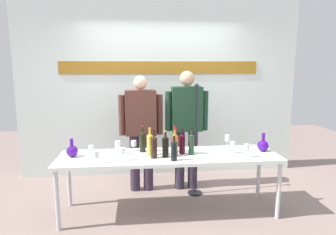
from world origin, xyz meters
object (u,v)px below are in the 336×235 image
decanter_blue_left (72,151)px  wine_glass_left_1 (91,149)px  presenter_left (141,126)px  wine_bottle_5 (174,150)px  wine_bottle_6 (143,141)px  wine_bottle_4 (165,146)px  wine_bottle_0 (175,144)px  wine_bottle_8 (191,143)px  wine_glass_left_4 (134,143)px  wine_bottle_2 (150,143)px  wine_glass_right_1 (233,145)px  wine_glass_left_3 (118,145)px  wine_bottle_1 (174,141)px  wine_glass_left_0 (96,155)px  decanter_blue_right (263,145)px  wine_glass_right_2 (247,148)px  display_table (169,159)px  microphone_stand (195,158)px  wine_glass_right_0 (227,138)px  wine_bottle_3 (154,146)px  wine_bottle_7 (182,143)px  wine_glass_left_2 (122,151)px  presenter_right (187,122)px

decanter_blue_left → wine_glass_left_1: decanter_blue_left is taller
presenter_left → wine_bottle_5: bearing=-69.0°
wine_bottle_6 → wine_glass_left_1: bearing=-162.8°
decanter_blue_left → wine_bottle_4: (1.10, -0.12, 0.06)m
wine_bottle_0 → wine_bottle_5: (-0.04, -0.19, -0.01)m
wine_bottle_6 → wine_bottle_8: 0.61m
wine_bottle_5 → wine_glass_left_4: size_ratio=2.31×
wine_bottle_2 → wine_glass_right_1: size_ratio=2.32×
wine_bottle_6 → wine_glass_left_3: size_ratio=2.05×
wine_glass_left_3 → wine_glass_left_4: (0.19, 0.12, -0.02)m
wine_bottle_1 → wine_glass_left_0: 0.98m
wine_bottle_2 → wine_glass_right_1: bearing=-1.5°
decanter_blue_left → decanter_blue_right: (2.34, 0.00, 0.00)m
wine_glass_left_1 → wine_glass_right_2: 1.82m
wine_glass_left_0 → wine_bottle_6: bearing=38.8°
wine_glass_right_2 → decanter_blue_left: bearing=173.7°
decanter_blue_left → wine_bottle_6: size_ratio=0.67×
wine_glass_left_0 → wine_glass_right_1: 1.63m
display_table → microphone_stand: microphone_stand is taller
wine_bottle_0 → wine_bottle_5: size_ratio=1.10×
wine_glass_right_0 → wine_bottle_2: bearing=-166.3°
wine_bottle_8 → wine_glass_right_1: wine_bottle_8 is taller
wine_bottle_4 → wine_bottle_3: bearing=-170.2°
wine_bottle_4 → wine_bottle_7: bearing=27.5°
wine_bottle_4 → wine_bottle_7: (0.21, 0.11, -0.00)m
display_table → wine_bottle_8: 0.33m
presenter_left → wine_bottle_6: (0.01, -0.54, -0.08)m
wine_glass_left_2 → microphone_stand: bearing=34.0°
wine_glass_right_2 → wine_bottle_6: bearing=163.7°
wine_bottle_5 → wine_glass_right_2: bearing=2.3°
wine_bottle_0 → wine_glass_right_1: size_ratio=2.34×
wine_bottle_1 → wine_glass_right_1: size_ratio=2.29×
wine_bottle_6 → wine_glass_left_2: 0.41m
wine_bottle_3 → wine_bottle_4: size_ratio=1.06×
wine_glass_left_2 → wine_glass_right_0: wine_glass_right_0 is taller
presenter_left → display_table: bearing=-65.4°
decanter_blue_left → wine_glass_left_0: decanter_blue_left is taller
decanter_blue_right → presenter_left: 1.66m
wine_bottle_0 → wine_glass_left_2: size_ratio=2.24×
wine_bottle_1 → wine_bottle_2: size_ratio=0.99×
wine_bottle_4 → wine_glass_right_0: size_ratio=1.92×
wine_glass_left_0 → wine_glass_left_2: wine_glass_left_2 is taller
wine_glass_left_1 → wine_bottle_3: bearing=-6.4°
wine_glass_left_4 → wine_bottle_8: bearing=-18.1°
presenter_right → microphone_stand: (0.09, -0.22, -0.47)m
display_table → decanter_blue_left: 1.16m
presenter_right → wine_bottle_0: (-0.26, -0.75, -0.11)m
decanter_blue_right → wine_glass_left_1: (-2.11, -0.06, 0.03)m
presenter_right → wine_bottle_0: presenter_right is taller
wine_bottle_1 → wine_glass_right_1: (0.71, -0.13, -0.04)m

